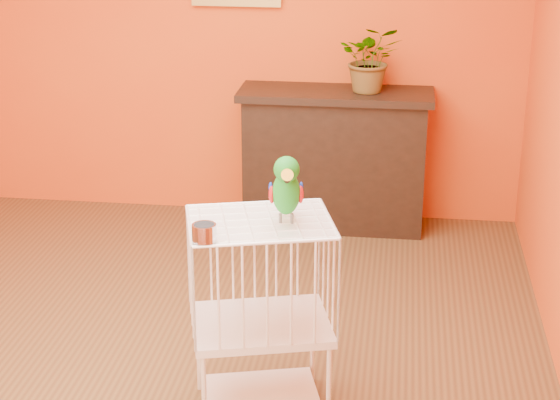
# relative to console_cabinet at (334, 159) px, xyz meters

# --- Properties ---
(ground) EXTENTS (4.50, 4.50, 0.00)m
(ground) POSITION_rel_console_cabinet_xyz_m (-0.71, -2.02, -0.49)
(ground) COLOR brown
(ground) RESTS_ON ground
(room_shell) EXTENTS (4.50, 4.50, 4.50)m
(room_shell) POSITION_rel_console_cabinet_xyz_m (-0.71, -2.02, 1.09)
(room_shell) COLOR #E05515
(room_shell) RESTS_ON ground
(console_cabinet) EXTENTS (1.32, 0.47, 0.98)m
(console_cabinet) POSITION_rel_console_cabinet_xyz_m (0.00, 0.00, 0.00)
(console_cabinet) COLOR black
(console_cabinet) RESTS_ON ground
(potted_plant) EXTENTS (0.42, 0.47, 0.35)m
(potted_plant) POSITION_rel_console_cabinet_xyz_m (0.23, -0.03, 0.66)
(potted_plant) COLOR #26722D
(potted_plant) RESTS_ON console_cabinet
(birdcage) EXTENTS (0.73, 0.63, 0.96)m
(birdcage) POSITION_rel_console_cabinet_xyz_m (-0.15, -2.38, 0.01)
(birdcage) COLOR white
(birdcage) RESTS_ON ground
(feed_cup) EXTENTS (0.10, 0.10, 0.07)m
(feed_cup) POSITION_rel_console_cabinet_xyz_m (-0.35, -2.65, 0.52)
(feed_cup) COLOR silver
(feed_cup) RESTS_ON birdcage
(parrot) EXTENTS (0.16, 0.29, 0.32)m
(parrot) POSITION_rel_console_cabinet_xyz_m (-0.03, -2.39, 0.64)
(parrot) COLOR #59544C
(parrot) RESTS_ON birdcage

